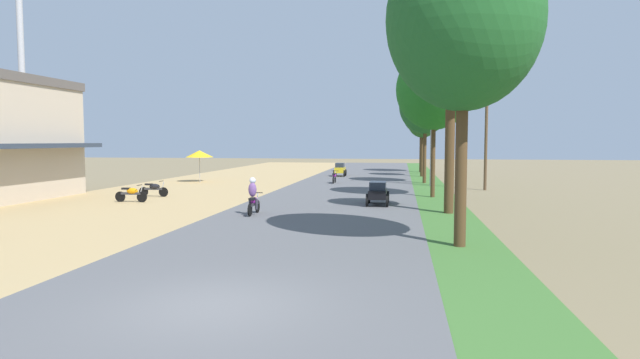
# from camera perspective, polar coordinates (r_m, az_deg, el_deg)

# --- Properties ---
(ground_plane) EXTENTS (180.00, 180.00, 0.00)m
(ground_plane) POSITION_cam_1_polar(r_m,az_deg,el_deg) (10.99, -11.43, -13.55)
(ground_plane) COLOR #7A6B4C
(road_strip) EXTENTS (9.00, 140.00, 0.08)m
(road_strip) POSITION_cam_1_polar(r_m,az_deg,el_deg) (10.97, -11.43, -13.35)
(road_strip) COLOR #565659
(road_strip) RESTS_ON ground
(median_strip) EXTENTS (2.40, 140.00, 0.06)m
(median_strip) POSITION_cam_1_polar(r_m,az_deg,el_deg) (10.56, 20.11, -14.29)
(median_strip) COLOR #3D6B2D
(median_strip) RESTS_ON ground
(parked_motorbike_second) EXTENTS (1.80, 0.54, 0.94)m
(parked_motorbike_second) POSITION_cam_1_polar(r_m,az_deg,el_deg) (30.21, -19.55, -1.36)
(parked_motorbike_second) COLOR black
(parked_motorbike_second) RESTS_ON dirt_shoulder
(parked_motorbike_third) EXTENTS (1.80, 0.54, 0.94)m
(parked_motorbike_third) POSITION_cam_1_polar(r_m,az_deg,el_deg) (32.75, -17.37, -0.90)
(parked_motorbike_third) COLOR black
(parked_motorbike_third) RESTS_ON dirt_shoulder
(vendor_umbrella) EXTENTS (2.20, 2.20, 2.52)m
(vendor_umbrella) POSITION_cam_1_polar(r_m,az_deg,el_deg) (43.48, -12.79, 2.70)
(vendor_umbrella) COLOR #99999E
(vendor_umbrella) RESTS_ON dirt_shoulder
(median_tree_nearest) EXTENTS (4.70, 4.70, 9.71)m
(median_tree_nearest) POSITION_cam_1_polar(r_m,az_deg,el_deg) (17.31, 15.15, 16.17)
(median_tree_nearest) COLOR #4C351E
(median_tree_nearest) RESTS_ON median_strip
(median_tree_second) EXTENTS (3.29, 3.29, 8.26)m
(median_tree_second) POSITION_cam_1_polar(r_m,az_deg,el_deg) (24.88, 13.86, 11.43)
(median_tree_second) COLOR #4C351E
(median_tree_second) RESTS_ON median_strip
(median_tree_third) EXTENTS (4.37, 4.37, 8.59)m
(median_tree_third) POSITION_cam_1_polar(r_m,az_deg,el_deg) (31.73, 12.12, 9.42)
(median_tree_third) COLOR #4C351E
(median_tree_third) RESTS_ON median_strip
(median_tree_fourth) EXTENTS (4.04, 4.04, 8.26)m
(median_tree_fourth) POSITION_cam_1_polar(r_m,az_deg,el_deg) (42.21, 11.22, 7.81)
(median_tree_fourth) COLOR #4C351E
(median_tree_fourth) RESTS_ON median_strip
(median_tree_fifth) EXTENTS (2.91, 2.91, 6.99)m
(median_tree_fifth) POSITION_cam_1_polar(r_m,az_deg,el_deg) (50.02, 10.94, 6.32)
(median_tree_fifth) COLOR #4C351E
(median_tree_fifth) RESTS_ON median_strip
(median_tree_sixth) EXTENTS (4.03, 4.03, 8.46)m
(median_tree_sixth) POSITION_cam_1_polar(r_m,az_deg,el_deg) (57.01, 10.85, 7.00)
(median_tree_sixth) COLOR #4C351E
(median_tree_sixth) RESTS_ON median_strip
(streetlamp_near) EXTENTS (3.16, 0.20, 7.60)m
(streetlamp_near) POSITION_cam_1_polar(r_m,az_deg,el_deg) (39.51, 11.87, 5.68)
(streetlamp_near) COLOR gray
(streetlamp_near) RESTS_ON median_strip
(streetlamp_mid) EXTENTS (3.16, 0.20, 7.56)m
(streetlamp_mid) POSITION_cam_1_polar(r_m,az_deg,el_deg) (53.37, 11.04, 5.25)
(streetlamp_mid) COLOR gray
(streetlamp_mid) RESTS_ON median_strip
(utility_pole_near) EXTENTS (1.80, 0.20, 9.28)m
(utility_pole_near) POSITION_cam_1_polar(r_m,az_deg,el_deg) (37.64, 17.40, 6.25)
(utility_pole_near) COLOR brown
(utility_pole_near) RESTS_ON ground
(car_sedan_black) EXTENTS (1.10, 2.26, 1.19)m
(car_sedan_black) POSITION_cam_1_polar(r_m,az_deg,el_deg) (27.21, 6.22, -1.33)
(car_sedan_black) COLOR black
(car_sedan_black) RESTS_ON road_strip
(car_hatchback_yellow) EXTENTS (1.04, 2.00, 1.23)m
(car_hatchback_yellow) POSITION_cam_1_polar(r_m,az_deg,el_deg) (49.14, 2.15, 1.13)
(car_hatchback_yellow) COLOR gold
(car_hatchback_yellow) RESTS_ON road_strip
(motorbike_foreground_rider) EXTENTS (0.54, 1.80, 1.66)m
(motorbike_foreground_rider) POSITION_cam_1_polar(r_m,az_deg,el_deg) (23.64, -7.15, -1.89)
(motorbike_foreground_rider) COLOR black
(motorbike_foreground_rider) RESTS_ON road_strip
(motorbike_ahead_second) EXTENTS (0.54, 1.80, 0.94)m
(motorbike_ahead_second) POSITION_cam_1_polar(r_m,az_deg,el_deg) (41.12, 1.54, 0.30)
(motorbike_ahead_second) COLOR black
(motorbike_ahead_second) RESTS_ON road_strip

